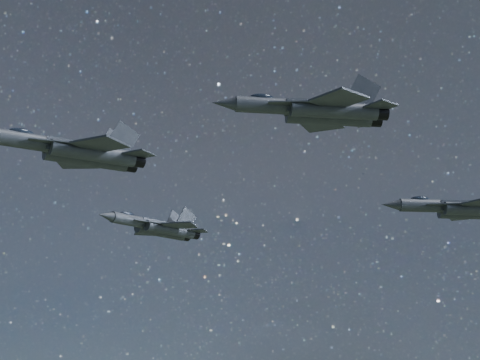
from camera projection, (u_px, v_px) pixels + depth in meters
name	position (u px, v px, depth m)	size (l,w,h in m)	color
jet_lead	(76.00, 151.00, 86.26)	(19.74, 13.67, 4.96)	#343941
jet_left	(158.00, 227.00, 105.72)	(16.19, 10.61, 4.17)	#343941
jet_right	(317.00, 110.00, 66.84)	(15.45, 10.58, 3.88)	#343941
jet_slot	(465.00, 208.00, 91.09)	(16.88, 11.47, 4.24)	#343941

